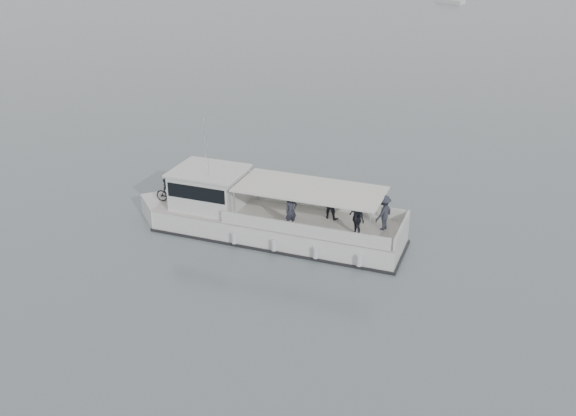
# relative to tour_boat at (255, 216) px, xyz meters

# --- Properties ---
(ground) EXTENTS (1400.00, 1400.00, 0.00)m
(ground) POSITION_rel_tour_boat_xyz_m (-3.16, 2.48, -0.95)
(ground) COLOR slate
(ground) RESTS_ON ground
(tour_boat) EXTENTS (13.91, 5.05, 5.79)m
(tour_boat) POSITION_rel_tour_boat_xyz_m (0.00, 0.00, 0.00)
(tour_boat) COLOR white
(tour_boat) RESTS_ON ground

